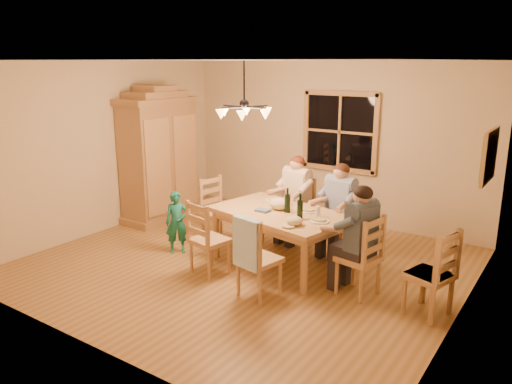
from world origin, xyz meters
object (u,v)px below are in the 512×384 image
Objects in this scene: adult_plaid_man at (340,198)px; chair_spare_front at (428,288)px; child at (177,222)px; chair_near_right at (259,271)px; adult_woman at (296,188)px; dining_table at (280,219)px; chair_far_right at (338,235)px; chandelier at (244,111)px; chair_end_right at (358,270)px; chair_end_left at (219,223)px; chair_far_left at (296,222)px; wine_bottle_b at (300,206)px; armoire at (159,159)px; chair_spare_back at (428,289)px; wine_bottle_a at (287,200)px; adult_slate_man at (360,227)px; chair_near_left at (210,251)px.

adult_plaid_man is 1.92m from chair_spare_front.
chair_near_right is at bearing -60.00° from child.
chair_spare_front is at bearing 164.43° from adult_woman.
dining_table is 1.54m from child.
chair_far_right is 1.09× the size of child.
chandelier is 0.78× the size of chair_spare_front.
chair_end_left is at bearing 90.00° from chair_end_right.
chair_far_left and chair_far_right have the same top height.
child is at bearing -170.94° from wine_bottle_b.
chair_far_left is 1.13× the size of adult_woman.
dining_table is 1.99× the size of chair_near_right.
chandelier is 0.33× the size of armoire.
chair_spare_back is at bearing -4.90° from wine_bottle_b.
wine_bottle_a is (-0.18, 0.93, 0.62)m from chair_near_right.
chair_end_left is 3.31m from chair_spare_back.
chandelier is 1.39m from wine_bottle_b.
chair_far_right is at bearing -13.12° from child.
adult_slate_man is (0.72, -1.00, 0.00)m from adult_plaid_man.
chair_far_left is at bearing 90.00° from chair_near_left.
chair_far_right is 2.31m from child.
chair_near_right is 1.13× the size of adult_slate_man.
chair_far_right is 3.00× the size of wine_bottle_a.
wine_bottle_b is at bearing 92.64° from adult_plaid_man.
wine_bottle_a reaches higher than dining_table.
dining_table is 5.98× the size of wine_bottle_b.
chair_spare_back is (2.33, -1.20, 0.00)m from chair_far_left.
chandelier reaches higher than chair_spare_back.
wine_bottle_b is (0.98, 0.61, 0.62)m from chair_near_left.
chair_end_right is 1.06m from wine_bottle_b.
child is (-0.24, -0.67, 0.15)m from chair_end_left.
chandelier is at bearing 101.14° from chair_end_right.
chair_far_left is 1.00× the size of chair_near_right.
chair_far_left is 1.80m from child.
dining_table is 2.10m from chair_spare_back.
wine_bottle_a is at bearing 88.25° from chair_end_right.
chandelier reaches higher than chair_near_right.
chair_end_left is 1.13× the size of adult_plaid_man.
chair_near_right is 1.88m from chair_spare_back.
wine_bottle_b reaches higher than chair_far_right.
chair_end_left is 2.49m from chair_end_right.
chandelier reaches higher than chair_end_left.
chair_end_left is at bearing 170.48° from wine_bottle_a.
adult_plaid_man is at bearing 61.54° from wine_bottle_a.
chair_far_right is (0.50, 0.77, -0.36)m from dining_table.
chair_far_left is 1.00× the size of chair_spare_back.
chair_near_right and chair_end_left have the same top height.
chair_spare_front is (3.27, -0.48, 0.00)m from chair_end_left.
adult_woman is 1.00× the size of adult_plaid_man.
wine_bottle_a is at bearing 111.89° from chair_near_right.
wine_bottle_b reaches higher than dining_table.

